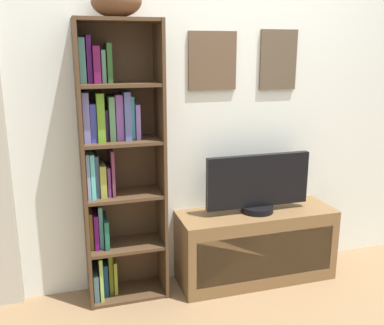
# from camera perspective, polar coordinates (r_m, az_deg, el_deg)

# --- Properties ---
(back_wall) EXTENTS (4.80, 0.08, 2.51)m
(back_wall) POSITION_cam_1_polar(r_m,az_deg,el_deg) (2.90, 1.67, 8.67)
(back_wall) COLOR silver
(back_wall) RESTS_ON ground
(bookshelf) EXTENTS (0.49, 0.26, 1.72)m
(bookshelf) POSITION_cam_1_polar(r_m,az_deg,el_deg) (2.71, -10.16, -0.02)
(bookshelf) COLOR #49321F
(bookshelf) RESTS_ON ground
(football) EXTENTS (0.34, 0.30, 0.17)m
(football) POSITION_cam_1_polar(r_m,az_deg,el_deg) (2.61, -9.82, 19.90)
(football) COLOR brown
(football) RESTS_ON bookshelf
(tv_stand) EXTENTS (1.07, 0.36, 0.49)m
(tv_stand) POSITION_cam_1_polar(r_m,az_deg,el_deg) (3.10, 8.26, -10.56)
(tv_stand) COLOR brown
(tv_stand) RESTS_ON ground
(television) EXTENTS (0.71, 0.22, 0.39)m
(television) POSITION_cam_1_polar(r_m,az_deg,el_deg) (2.94, 8.56, -2.80)
(television) COLOR black
(television) RESTS_ON tv_stand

